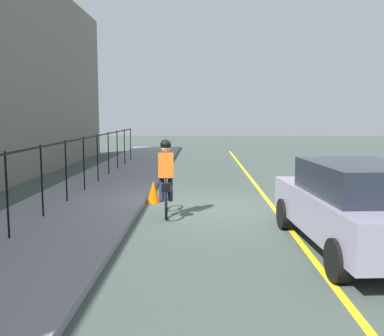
% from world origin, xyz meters
% --- Properties ---
extents(ground_plane, '(80.00, 80.00, 0.00)m').
position_xyz_m(ground_plane, '(0.00, 0.00, 0.00)').
color(ground_plane, '#3D4942').
extents(lane_line_centre, '(36.00, 0.12, 0.01)m').
position_xyz_m(lane_line_centre, '(0.00, -1.60, 0.00)').
color(lane_line_centre, yellow).
rests_on(lane_line_centre, ground).
extents(sidewalk, '(40.00, 3.20, 0.15)m').
position_xyz_m(sidewalk, '(0.00, 3.40, 0.07)').
color(sidewalk, gray).
rests_on(sidewalk, ground).
extents(iron_fence, '(19.27, 0.04, 1.60)m').
position_xyz_m(iron_fence, '(1.00, 3.80, 1.33)').
color(iron_fence, black).
rests_on(iron_fence, sidewalk).
extents(cyclist_lead, '(1.71, 0.39, 1.83)m').
position_xyz_m(cyclist_lead, '(-0.83, 1.12, 0.91)').
color(cyclist_lead, black).
rests_on(cyclist_lead, ground).
extents(patrol_sedan, '(4.51, 2.17, 1.58)m').
position_xyz_m(patrol_sedan, '(-3.51, -2.45, 0.82)').
color(patrol_sedan, gray).
rests_on(patrol_sedan, ground).
extents(traffic_cone_near, '(0.36, 0.36, 0.61)m').
position_xyz_m(traffic_cone_near, '(0.72, 1.59, 0.30)').
color(traffic_cone_near, '#FC6001').
rests_on(traffic_cone_near, ground).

